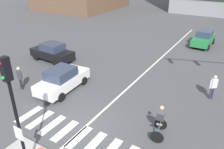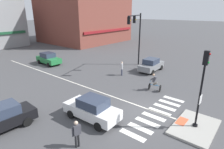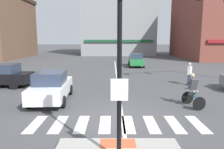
# 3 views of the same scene
# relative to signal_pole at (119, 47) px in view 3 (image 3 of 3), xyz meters

# --- Properties ---
(ground_plane) EXTENTS (300.00, 300.00, 0.00)m
(ground_plane) POSITION_rel_signal_pole_xyz_m (0.00, 3.48, -3.15)
(ground_plane) COLOR #474749
(tactile_pad_front) EXTENTS (1.10, 0.60, 0.01)m
(tactile_pad_front) POSITION_rel_signal_pole_xyz_m (0.00, 0.88, -2.99)
(tactile_pad_front) COLOR #DB5B38
(tactile_pad_front) RESTS_ON traffic_island
(signal_pole) EXTENTS (0.44, 0.38, 4.98)m
(signal_pole) POSITION_rel_signal_pole_xyz_m (0.00, 0.00, 0.00)
(signal_pole) COLOR black
(signal_pole) RESTS_ON traffic_island
(crosswalk_stripe_a) EXTENTS (0.44, 1.80, 0.01)m
(crosswalk_stripe_a) POSITION_rel_signal_pole_xyz_m (-3.23, 2.74, -3.14)
(crosswalk_stripe_a) COLOR silver
(crosswalk_stripe_a) RESTS_ON ground
(crosswalk_stripe_b) EXTENTS (0.44, 1.80, 0.01)m
(crosswalk_stripe_b) POSITION_rel_signal_pole_xyz_m (-2.31, 2.74, -3.14)
(crosswalk_stripe_b) COLOR silver
(crosswalk_stripe_b) RESTS_ON ground
(crosswalk_stripe_c) EXTENTS (0.44, 1.80, 0.01)m
(crosswalk_stripe_c) POSITION_rel_signal_pole_xyz_m (-1.38, 2.74, -3.14)
(crosswalk_stripe_c) COLOR silver
(crosswalk_stripe_c) RESTS_ON ground
(crosswalk_stripe_d) EXTENTS (0.44, 1.80, 0.01)m
(crosswalk_stripe_d) POSITION_rel_signal_pole_xyz_m (-0.46, 2.74, -3.14)
(crosswalk_stripe_d) COLOR silver
(crosswalk_stripe_d) RESTS_ON ground
(crosswalk_stripe_e) EXTENTS (0.44, 1.80, 0.01)m
(crosswalk_stripe_e) POSITION_rel_signal_pole_xyz_m (0.46, 2.74, -3.14)
(crosswalk_stripe_e) COLOR silver
(crosswalk_stripe_e) RESTS_ON ground
(crosswalk_stripe_f) EXTENTS (0.44, 1.80, 0.01)m
(crosswalk_stripe_f) POSITION_rel_signal_pole_xyz_m (1.38, 2.74, -3.14)
(crosswalk_stripe_f) COLOR silver
(crosswalk_stripe_f) RESTS_ON ground
(crosswalk_stripe_g) EXTENTS (0.44, 1.80, 0.01)m
(crosswalk_stripe_g) POSITION_rel_signal_pole_xyz_m (2.31, 2.74, -3.14)
(crosswalk_stripe_g) COLOR silver
(crosswalk_stripe_g) RESTS_ON ground
(crosswalk_stripe_h) EXTENTS (0.44, 1.80, 0.01)m
(crosswalk_stripe_h) POSITION_rel_signal_pole_xyz_m (3.23, 2.74, -3.14)
(crosswalk_stripe_h) COLOR silver
(crosswalk_stripe_h) RESTS_ON ground
(lane_centre_line) EXTENTS (0.14, 28.00, 0.01)m
(lane_centre_line) POSITION_rel_signal_pole_xyz_m (0.25, 13.48, -3.14)
(lane_centre_line) COLOR silver
(lane_centre_line) RESTS_ON ground
(building_corner_left) EXTENTS (16.03, 17.72, 16.68)m
(building_corner_left) POSITION_rel_signal_pole_xyz_m (1.21, 46.59, 5.21)
(building_corner_left) COLOR gray
(building_corner_left) RESTS_ON ground
(car_white_westbound_near) EXTENTS (2.01, 4.19, 1.64)m
(car_white_westbound_near) POSITION_rel_signal_pole_xyz_m (-3.49, 5.97, -2.33)
(car_white_westbound_near) COLOR white
(car_white_westbound_near) RESTS_ON ground
(car_green_eastbound_distant) EXTENTS (1.96, 4.16, 1.64)m
(car_green_eastbound_distant) POSITION_rel_signal_pole_xyz_m (2.85, 21.17, -2.33)
(car_green_eastbound_distant) COLOR #237A3D
(car_green_eastbound_distant) RESTS_ON ground
(car_black_cross_left) EXTENTS (4.18, 2.00, 1.64)m
(car_black_cross_left) POSITION_rel_signal_pole_xyz_m (-8.02, 9.58, -2.33)
(car_black_cross_left) COLOR black
(car_black_cross_left) RESTS_ON ground
(cyclist) EXTENTS (0.85, 1.19, 1.68)m
(cyclist) POSITION_rel_signal_pole_xyz_m (3.84, 4.96, -2.27)
(cyclist) COLOR black
(cyclist) RESTS_ON ground
(pedestrian_waiting_far_side) EXTENTS (0.43, 0.41, 1.67)m
(pedestrian_waiting_far_side) POSITION_rel_signal_pole_xyz_m (5.51, 10.05, -2.16)
(pedestrian_waiting_far_side) COLOR #2D334C
(pedestrian_waiting_far_side) RESTS_ON ground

